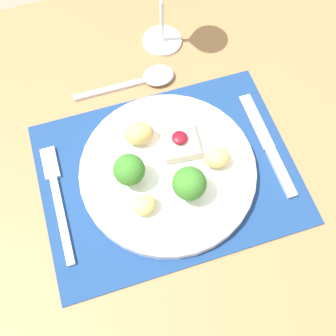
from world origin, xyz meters
TOP-DOWN VIEW (x-y plane):
  - ground_plane at (0.00, 0.00)m, footprint 8.00×8.00m
  - dining_table at (0.00, 0.00)m, footprint 1.24×0.90m
  - placemat at (0.00, 0.00)m, footprint 0.41×0.31m
  - dinner_plate at (-0.00, -0.00)m, footprint 0.28×0.28m
  - fork at (-0.18, 0.02)m, footprint 0.02×0.20m
  - knife at (0.18, -0.01)m, footprint 0.02×0.20m
  - spoon at (0.03, 0.19)m, footprint 0.19×0.05m

SIDE VIEW (x-z plane):
  - ground_plane at x=0.00m, z-range 0.00..0.00m
  - dining_table at x=0.00m, z-range 0.27..1.01m
  - placemat at x=0.00m, z-range 0.74..0.74m
  - fork at x=-0.18m, z-range 0.74..0.75m
  - knife at x=0.18m, z-range 0.74..0.75m
  - spoon at x=0.03m, z-range 0.74..0.75m
  - dinner_plate at x=0.00m, z-range 0.72..0.80m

